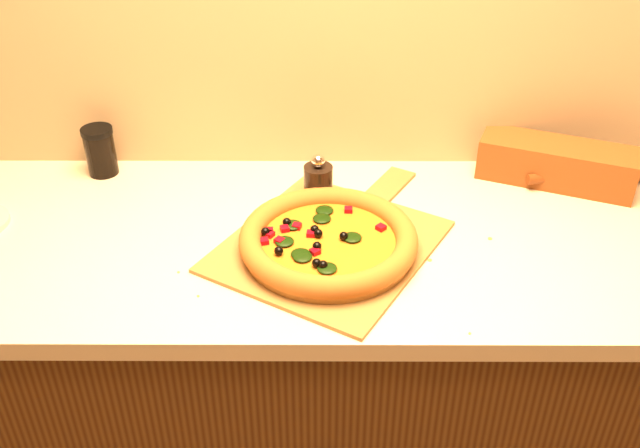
{
  "coord_description": "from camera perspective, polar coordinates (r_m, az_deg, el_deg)",
  "views": [
    {
      "loc": [
        -0.04,
        0.17,
        1.77
      ],
      "look_at": [
        -0.05,
        1.38,
        0.96
      ],
      "focal_mm": 40.0,
      "sensor_mm": 36.0,
      "label": 1
    }
  ],
  "objects": [
    {
      "name": "rolling_pin",
      "position": [
        1.83,
        22.28,
        3.89
      ],
      "size": [
        0.42,
        0.11,
        0.06
      ],
      "rotation": [
        0.0,
        0.0,
        0.18
      ],
      "color": "#5D2510",
      "rests_on": "countertop"
    },
    {
      "name": "pizza_peel",
      "position": [
        1.5,
        1.0,
        -1.43
      ],
      "size": [
        0.55,
        0.62,
        0.01
      ],
      "rotation": [
        0.0,
        0.0,
        -0.54
      ],
      "color": "brown",
      "rests_on": "countertop"
    },
    {
      "name": "pepper_grinder",
      "position": [
        1.61,
        -0.14,
        3.27
      ],
      "size": [
        0.07,
        0.07,
        0.12
      ],
      "color": "black",
      "rests_on": "countertop"
    },
    {
      "name": "bread_bag",
      "position": [
        1.78,
        18.4,
        4.64
      ],
      "size": [
        0.38,
        0.24,
        0.1
      ],
      "primitive_type": "cube",
      "rotation": [
        0.0,
        0.0,
        -0.38
      ],
      "color": "#602A12",
      "rests_on": "countertop"
    },
    {
      "name": "pizza",
      "position": [
        1.45,
        0.67,
        -1.33
      ],
      "size": [
        0.36,
        0.36,
        0.05
      ],
      "color": "#A76D29",
      "rests_on": "pizza_peel"
    },
    {
      "name": "countertop",
      "position": [
        1.54,
        1.75,
        -1.44
      ],
      "size": [
        2.84,
        0.68,
        0.04
      ],
      "primitive_type": "cube",
      "color": "beige",
      "rests_on": "cabinet"
    },
    {
      "name": "dark_jar",
      "position": [
        1.8,
        -17.17,
        5.62
      ],
      "size": [
        0.07,
        0.07,
        0.12
      ],
      "color": "black",
      "rests_on": "countertop"
    },
    {
      "name": "cabinet",
      "position": [
        1.83,
        1.5,
        -13.0
      ],
      "size": [
        2.8,
        0.65,
        0.86
      ],
      "primitive_type": "cube",
      "color": "#41220D",
      "rests_on": "ground"
    }
  ]
}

